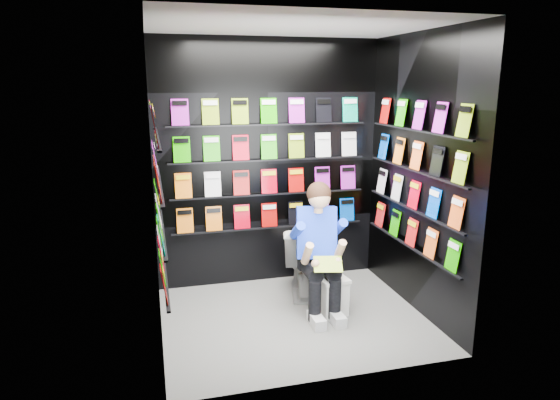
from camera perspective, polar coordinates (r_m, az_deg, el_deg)
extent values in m
plane|color=slate|center=(4.78, 1.61, -13.40)|extent=(2.40, 2.40, 0.00)
plane|color=white|center=(4.29, 1.85, 19.33)|extent=(2.40, 2.40, 0.00)
cube|color=black|center=(5.31, -1.34, 4.12)|extent=(2.40, 0.04, 2.60)
cube|color=black|center=(3.43, 6.44, -1.15)|extent=(2.40, 0.04, 2.60)
cube|color=black|center=(4.18, -14.26, 1.17)|extent=(0.04, 2.00, 2.60)
cube|color=black|center=(4.83, 15.53, 2.69)|extent=(0.04, 2.00, 2.60)
imported|color=white|center=(5.19, 2.66, -6.76)|extent=(0.58, 0.83, 0.73)
cube|color=silver|center=(4.92, 5.44, -10.54)|extent=(0.29, 0.46, 0.33)
cube|color=silver|center=(4.85, 5.49, -8.59)|extent=(0.32, 0.49, 0.03)
cube|color=#23981E|center=(4.47, 5.50, -7.31)|extent=(0.28, 0.20, 0.11)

